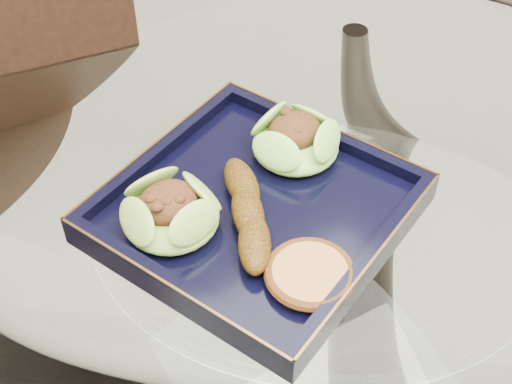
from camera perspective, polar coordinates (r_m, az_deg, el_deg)
dining_table at (r=0.84m, az=4.05°, el=-11.20°), size 1.13×1.13×0.77m
dining_chair at (r=1.08m, az=-15.42°, el=-5.44°), size 0.44×0.44×0.88m
navy_plate at (r=0.72m, az=-0.00°, el=-1.67°), size 0.35×0.35×0.02m
lettuce_wrap_left at (r=0.69m, az=-6.82°, el=-1.75°), size 0.12×0.12×0.03m
lettuce_wrap_right at (r=0.76m, az=3.18°, el=4.04°), size 0.09×0.09×0.03m
roasted_plantain at (r=0.69m, az=-0.65°, el=-1.65°), size 0.09×0.15×0.03m
crumb_patty at (r=0.65m, az=4.33°, el=-6.65°), size 0.07×0.07×0.01m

